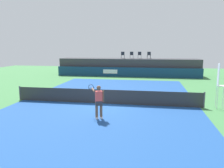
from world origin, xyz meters
name	(u,v)px	position (x,y,z in m)	size (l,w,h in m)	color
ground_plane	(113,94)	(0.00, 3.00, 0.00)	(48.00, 48.00, 0.00)	#3D7A42
court_inner	(106,104)	(0.00, 0.00, 0.00)	(12.00, 22.00, 0.00)	#1C478C
sponsor_wall	(127,72)	(-0.01, 13.50, 0.60)	(18.00, 0.22, 1.20)	navy
spectator_platform	(129,67)	(0.00, 15.30, 1.10)	(18.00, 2.80, 2.20)	#38383D
spectator_chair_far_left	(123,55)	(-0.74, 15.01, 2.69)	(0.48, 0.48, 0.89)	#1E232D
spectator_chair_left	(132,55)	(0.38, 15.33, 2.69)	(0.47, 0.47, 0.89)	#1E232D
spectator_chair_center	(140,55)	(1.41, 15.49, 2.69)	(0.46, 0.46, 0.89)	#1E232D
spectator_chair_right	(149,55)	(2.61, 15.46, 2.69)	(0.47, 0.47, 0.89)	#1E232D
umpire_chair	(219,83)	(7.01, 0.01, 1.59)	(0.46, 0.46, 2.76)	white
tennis_net	(106,97)	(0.00, 0.00, 0.47)	(12.40, 0.02, 0.95)	#2D2D2D
net_post_near	(20,93)	(-6.20, 0.00, 0.50)	(0.10, 0.10, 1.00)	#4C4C51
net_post_far	(204,100)	(6.20, 0.00, 0.50)	(0.10, 0.10, 1.00)	#4C4C51
tennis_player	(99,101)	(0.26, -3.14, 0.96)	(1.03, 1.06, 1.77)	white
tennis_ball	(169,95)	(4.33, 3.28, 0.04)	(0.07, 0.07, 0.07)	#D8EA33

